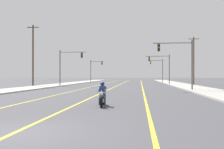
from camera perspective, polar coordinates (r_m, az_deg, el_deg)
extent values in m
plane|color=#47474C|center=(9.15, -19.12, -11.84)|extent=(400.00, 400.00, 0.00)
cube|color=yellow|center=(53.30, 1.68, -2.19)|extent=(0.16, 100.00, 0.01)
cube|color=yellow|center=(53.72, -2.38, -2.17)|extent=(0.16, 100.00, 0.01)
cube|color=yellow|center=(53.15, 6.46, -2.19)|extent=(0.16, 100.00, 0.01)
cube|color=#ADA89E|center=(48.77, 15.19, -2.29)|extent=(4.40, 110.00, 0.14)
cube|color=#ADA89E|center=(50.55, -11.75, -2.22)|extent=(4.40, 110.00, 0.14)
cylinder|color=black|center=(15.11, -2.31, -6.00)|extent=(0.17, 0.65, 0.64)
cylinder|color=black|center=(16.65, -1.97, -5.47)|extent=(0.17, 0.65, 0.64)
cylinder|color=silver|center=(15.19, -2.29, -4.78)|extent=(0.10, 0.33, 0.68)
sphere|color=white|center=(15.02, -2.33, -4.12)|extent=(0.20, 0.20, 0.20)
cylinder|color=silver|center=(15.22, -2.28, -3.89)|extent=(0.70, 0.10, 0.04)
ellipsoid|color=#143D23|center=(15.74, -2.16, -4.75)|extent=(0.36, 0.58, 0.28)
cube|color=silver|center=(15.88, -2.13, -5.54)|extent=(0.27, 0.46, 0.24)
cube|color=black|center=(16.18, -2.06, -4.84)|extent=(0.32, 0.54, 0.12)
cube|color=#143D23|center=(16.58, -1.98, -4.45)|extent=(0.23, 0.37, 0.08)
cylinder|color=silver|center=(16.29, -2.54, -5.65)|extent=(0.12, 0.55, 0.08)
cube|color=navy|center=(16.12, -2.07, -3.50)|extent=(0.38, 0.27, 0.56)
sphere|color=navy|center=(16.08, -2.07, -2.05)|extent=(0.26, 0.26, 0.26)
cylinder|color=navy|center=(16.00, -1.60, -4.89)|extent=(0.17, 0.45, 0.30)
cylinder|color=navy|center=(15.84, -1.56, -6.03)|extent=(0.12, 0.16, 0.35)
cylinder|color=navy|center=(15.84, -1.40, -3.20)|extent=(0.14, 0.53, 0.27)
cylinder|color=navy|center=(16.01, -2.60, -4.89)|extent=(0.17, 0.45, 0.30)
cylinder|color=navy|center=(15.86, -2.72, -6.02)|extent=(0.12, 0.16, 0.35)
cylinder|color=navy|center=(15.87, -2.85, -3.19)|extent=(0.14, 0.53, 0.27)
cylinder|color=#56565B|center=(33.64, 16.95, 1.94)|extent=(0.18, 0.18, 6.20)
cylinder|color=#56565B|center=(33.51, 12.93, 6.66)|extent=(4.74, 0.14, 0.11)
cube|color=black|center=(33.30, 10.08, 5.75)|extent=(0.30, 0.24, 0.90)
sphere|color=black|center=(33.18, 10.09, 6.29)|extent=(0.18, 0.18, 0.18)
sphere|color=orange|center=(33.14, 10.09, 5.78)|extent=(0.18, 0.18, 0.18)
sphere|color=black|center=(33.11, 10.10, 5.26)|extent=(0.18, 0.18, 0.18)
cylinder|color=#56565B|center=(46.09, -11.19, 1.35)|extent=(0.18, 0.18, 6.20)
cylinder|color=#56565B|center=(45.71, -8.48, 4.82)|extent=(4.47, 0.25, 0.11)
cube|color=black|center=(45.35, -6.55, 4.16)|extent=(0.31, 0.25, 0.90)
sphere|color=black|center=(45.52, -6.51, 4.52)|extent=(0.18, 0.18, 0.18)
sphere|color=orange|center=(45.50, -6.51, 4.15)|extent=(0.18, 0.18, 0.18)
sphere|color=black|center=(45.48, -6.51, 3.77)|extent=(0.18, 0.18, 0.18)
cylinder|color=#56565B|center=(55.59, 12.30, 1.09)|extent=(0.18, 0.18, 6.20)
cylinder|color=#56565B|center=(55.63, 9.80, 3.92)|extent=(4.84, 0.36, 0.11)
cube|color=black|center=(55.59, 8.05, 3.35)|extent=(0.31, 0.26, 0.90)
sphere|color=black|center=(55.46, 8.05, 3.67)|extent=(0.18, 0.18, 0.18)
sphere|color=orange|center=(55.44, 8.05, 3.36)|extent=(0.18, 0.18, 0.18)
sphere|color=black|center=(55.42, 8.05, 3.06)|extent=(0.18, 0.18, 0.18)
cylinder|color=#56565B|center=(75.40, -4.63, 0.74)|extent=(0.18, 0.18, 6.20)
cylinder|color=#56565B|center=(75.15, -3.20, 2.85)|extent=(3.83, 0.14, 0.11)
cube|color=black|center=(74.91, -2.19, 2.43)|extent=(0.30, 0.24, 0.90)
sphere|color=black|center=(75.08, -2.17, 2.66)|extent=(0.18, 0.18, 0.18)
sphere|color=orange|center=(75.06, -2.17, 2.43)|extent=(0.18, 0.18, 0.18)
sphere|color=black|center=(75.05, -2.17, 2.20)|extent=(0.18, 0.18, 0.18)
cylinder|color=#56565B|center=(71.15, 10.91, 0.80)|extent=(0.18, 0.18, 6.20)
cylinder|color=#56565B|center=(71.21, 9.41, 3.02)|extent=(3.73, 0.31, 0.11)
cube|color=#B79319|center=(71.19, 8.36, 2.57)|extent=(0.31, 0.26, 0.90)
sphere|color=black|center=(71.05, 8.35, 2.82)|extent=(0.18, 0.18, 0.18)
sphere|color=orange|center=(71.03, 8.35, 2.58)|extent=(0.18, 0.18, 0.18)
sphere|color=black|center=(71.02, 8.35, 2.34)|extent=(0.18, 0.18, 0.18)
cylinder|color=#4C3828|center=(46.61, -16.73, 3.92)|extent=(0.26, 0.26, 10.39)
cube|color=#4C3828|center=(47.20, -16.72, 9.74)|extent=(1.97, 0.12, 0.12)
cylinder|color=slate|center=(47.54, -17.65, 9.79)|extent=(0.08, 0.08, 0.12)
cylinder|color=slate|center=(46.91, -15.77, 9.92)|extent=(0.08, 0.08, 0.12)
cylinder|color=brown|center=(54.67, 17.26, 2.84)|extent=(0.26, 0.26, 9.49)
cube|color=brown|center=(55.07, 17.26, 7.36)|extent=(2.06, 0.12, 0.12)
cylinder|color=slate|center=(54.92, 16.36, 7.48)|extent=(0.08, 0.08, 0.12)
cylinder|color=slate|center=(55.26, 18.14, 7.44)|extent=(0.08, 0.08, 0.12)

